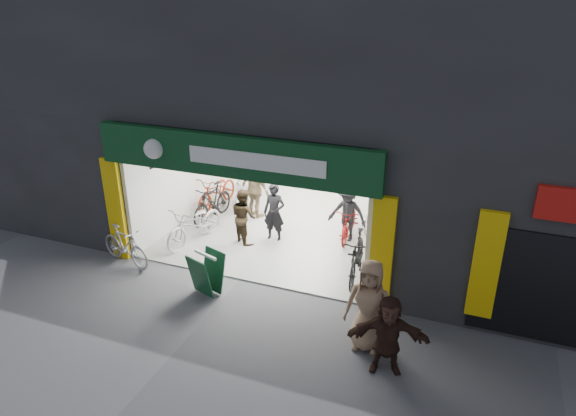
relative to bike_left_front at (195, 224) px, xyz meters
The scene contains 17 objects.
ground 2.38m from the bike_left_front, 34.18° to the right, with size 60.00×60.00×0.00m, color #56565B.
building 5.99m from the bike_left_front, 52.52° to the left, with size 17.00×10.27×8.00m.
bike_left_front is the anchor object (origin of this frame).
bike_left_midfront 1.44m from the bike_left_front, 100.37° to the left, with size 0.52×1.83×1.10m, color black.
bike_left_midback 2.38m from the bike_left_front, 104.19° to the left, with size 0.70×2.00×1.05m, color maroon.
bike_left_back 2.69m from the bike_left_front, 87.51° to the left, with size 0.53×1.89×1.14m, color #ACACB1.
bike_right_front 4.42m from the bike_left_front, ahead, with size 0.53×1.87×1.13m, color black.
bike_right_mid 4.12m from the bike_left_front, 25.53° to the left, with size 0.62×1.77×0.93m, color maroon.
bike_right_back 4.98m from the bike_left_front, 32.53° to the left, with size 0.56×2.00×1.20m, color #B6B7BB.
parked_bike 1.89m from the bike_left_front, 121.98° to the right, with size 0.47×1.65×0.99m, color #B6B6BB.
customer_a 2.11m from the bike_left_front, 24.79° to the left, with size 0.59×0.39×1.61m, color black.
customer_b 1.31m from the bike_left_front, 22.04° to the left, with size 0.73×0.57×1.50m, color #322616.
customer_c 4.02m from the bike_left_front, 22.23° to the left, with size 1.05×0.60×1.62m, color black.
customer_d 2.22m from the bike_left_front, 67.74° to the left, with size 1.05×0.44×1.80m, color olive.
pedestrian_near 5.83m from the bike_left_front, 26.28° to the right, with size 0.89×0.58×1.83m, color #977458.
pedestrian_far 6.47m from the bike_left_front, 28.60° to the right, with size 1.40×0.44×1.51m, color #321D16.
sandwich_board 2.55m from the bike_left_front, 53.66° to the right, with size 0.79×0.80×0.96m.
Camera 1 is at (4.76, -9.17, 6.30)m, focal length 32.00 mm.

